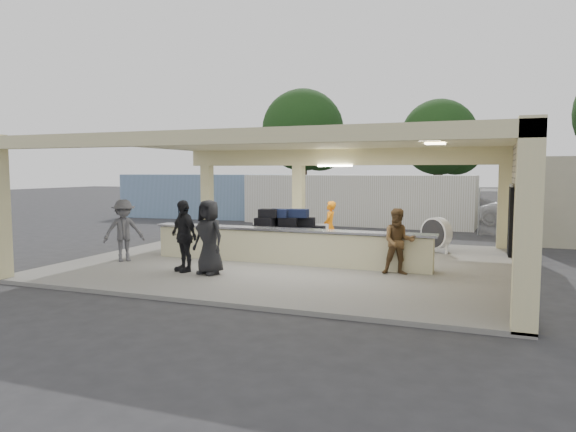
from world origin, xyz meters
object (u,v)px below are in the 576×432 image
at_px(drum_fan, 436,234).
at_px(passenger_d, 209,237).
at_px(baggage_handler, 330,226).
at_px(passenger_b, 184,236).
at_px(car_dark, 479,209).
at_px(passenger_a, 398,242).
at_px(car_white_a, 529,212).
at_px(passenger_c, 124,230).
at_px(container_blue, 204,196).
at_px(luggage_cart, 284,230).
at_px(baggage_counter, 286,246).
at_px(container_white, 356,200).

xyz_separation_m(drum_fan, passenger_d, (-5.05, -5.63, 0.34)).
bearing_deg(baggage_handler, passenger_b, -33.09).
height_order(drum_fan, car_dark, car_dark).
distance_m(drum_fan, passenger_d, 7.57).
bearing_deg(passenger_a, car_white_a, 61.09).
distance_m(baggage_handler, passenger_a, 3.94).
relative_size(drum_fan, passenger_c, 0.63).
relative_size(passenger_d, car_white_a, 0.40).
height_order(passenger_c, container_blue, container_blue).
xyz_separation_m(passenger_c, car_dark, (9.48, 17.41, -0.34)).
distance_m(passenger_d, car_dark, 19.24).
bearing_deg(car_white_a, luggage_cart, 158.55).
bearing_deg(baggage_handler, baggage_counter, -15.63).
xyz_separation_m(baggage_handler, passenger_d, (-1.83, -4.55, 0.12)).
distance_m(baggage_counter, luggage_cart, 1.33).
bearing_deg(luggage_cart, passenger_c, -155.87).
relative_size(passenger_c, container_white, 0.15).
bearing_deg(passenger_c, passenger_d, -62.69).
height_order(luggage_cart, car_white_a, luggage_cart).
distance_m(passenger_d, container_white, 14.08).
bearing_deg(baggage_counter, baggage_handler, 77.05).
bearing_deg(car_dark, baggage_counter, 174.48).
distance_m(car_dark, container_blue, 15.32).
bearing_deg(baggage_handler, passenger_a, 39.14).
relative_size(passenger_a, container_blue, 0.17).
xyz_separation_m(passenger_a, car_dark, (1.81, 16.56, -0.29)).
height_order(passenger_c, passenger_d, passenger_d).
distance_m(baggage_counter, passenger_a, 3.24).
relative_size(drum_fan, passenger_b, 0.60).
bearing_deg(passenger_c, passenger_b, -64.94).
relative_size(luggage_cart, car_dark, 0.69).
bearing_deg(container_white, baggage_counter, -82.58).
relative_size(luggage_cart, container_blue, 0.28).
distance_m(baggage_counter, passenger_c, 4.70).
relative_size(baggage_counter, container_white, 0.71).
bearing_deg(baggage_counter, container_blue, 128.19).
distance_m(passenger_b, container_white, 14.03).
bearing_deg(car_white_a, container_white, 116.19).
bearing_deg(luggage_cart, baggage_counter, -74.18).
bearing_deg(luggage_cart, container_white, 83.12).
relative_size(baggage_handler, passenger_d, 0.87).
relative_size(baggage_handler, car_dark, 0.42).
bearing_deg(passenger_d, passenger_b, -169.43).
height_order(passenger_b, passenger_d, passenger_d).
xyz_separation_m(drum_fan, passenger_b, (-5.84, -5.54, 0.33)).
height_order(drum_fan, passenger_b, passenger_b).
bearing_deg(passenger_a, container_white, 94.46).
bearing_deg(luggage_cart, passenger_d, -111.07).
height_order(luggage_cart, container_blue, container_blue).
bearing_deg(drum_fan, car_dark, 119.55).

